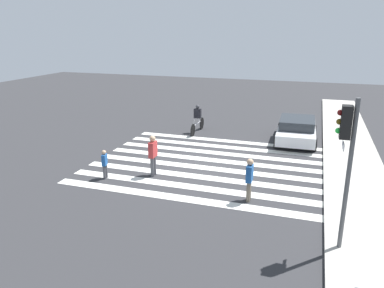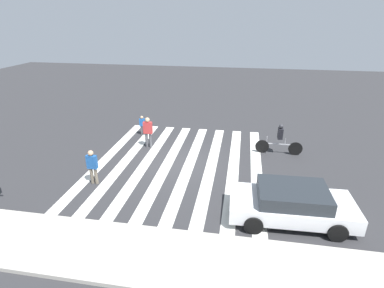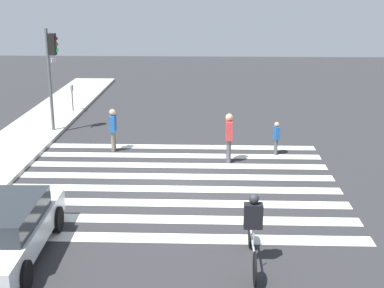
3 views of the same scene
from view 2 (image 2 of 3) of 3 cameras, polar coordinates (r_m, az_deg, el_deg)
The scene contains 8 objects.
ground_plane at distance 14.84m, azimuth -2.57°, elevation -3.75°, with size 60.00×60.00×0.00m, color #2D2D30.
sidewalk_curb at distance 9.86m, azimuth -10.71°, elevation -19.87°, with size 36.00×2.50×0.14m.
crosswalk_stripes at distance 14.84m, azimuth -2.57°, elevation -3.74°, with size 8.07×10.00×0.01m.
pedestrian_adult_yellow_jacket at distance 16.48m, azimuth -8.39°, elevation 2.54°, with size 0.48×0.25×1.72m.
pedestrian_adult_tall_backpack at distance 18.39m, azimuth -9.45°, elevation 3.75°, with size 0.36×0.23×1.20m.
pedestrian_child_with_backpack at distance 13.44m, azimuth -18.45°, elevation -3.84°, with size 0.44×0.23×1.57m.
cyclist_near_curb at distance 16.16m, azimuth 16.36°, elevation 1.01°, with size 2.41×0.40×1.66m.
car_parked_far_curb at distance 11.29m, azimuth 18.43°, elevation -10.64°, with size 4.36×2.18×1.29m.
Camera 2 is at (-2.89, 12.89, 6.76)m, focal length 28.00 mm.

